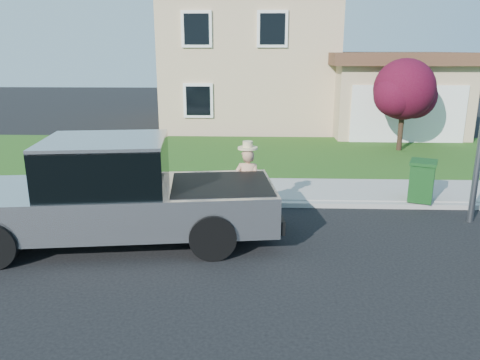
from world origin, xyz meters
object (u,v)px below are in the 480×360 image
at_px(pickup_truck, 115,195).
at_px(woman, 248,183).
at_px(trash_bin, 422,180).
at_px(ornamental_tree, 405,92).

height_order(pickup_truck, woman, pickup_truck).
relative_size(pickup_truck, trash_bin, 6.65).
bearing_deg(ornamental_tree, woman, -127.20).
xyz_separation_m(pickup_truck, ornamental_tree, (8.22, 8.79, 1.27)).
bearing_deg(ornamental_tree, trash_bin, -101.81).
xyz_separation_m(pickup_truck, trash_bin, (6.90, 2.50, -0.33)).
bearing_deg(woman, pickup_truck, 34.38).
bearing_deg(trash_bin, pickup_truck, -137.73).
bearing_deg(trash_bin, ornamental_tree, 100.56).
xyz_separation_m(ornamental_tree, trash_bin, (-1.32, -6.30, -1.60)).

